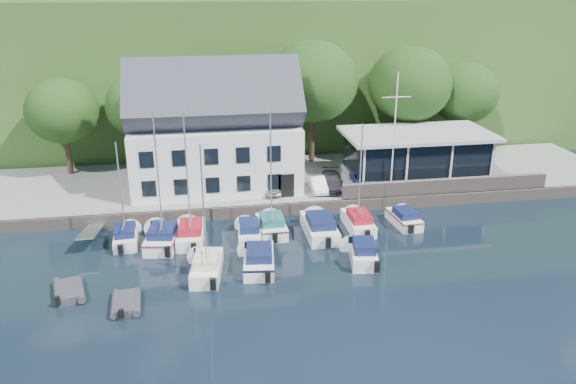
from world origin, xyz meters
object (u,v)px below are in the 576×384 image
boat_r1_6 (360,176)px  boat_r2_3 (363,251)px  boat_r1_4 (271,176)px  car_blue (364,180)px  car_silver (270,187)px  boat_r2_1 (203,207)px  dinghy_1 (126,302)px  car_white (318,184)px  boat_r2_2 (259,257)px  boat_r1_0 (121,189)px  boat_r1_2 (188,183)px  dinghy_0 (69,290)px  car_dgrey (331,181)px  boat_r1_7 (404,217)px  boat_r1_5 (320,225)px  club_pavilion (416,154)px  flagpole (394,133)px  harbor_building (215,136)px  boat_r1_1 (158,182)px  boat_r1_3 (249,229)px

boat_r1_6 → boat_r2_3: (-1.18, -5.25, -3.47)m
boat_r1_4 → car_blue: bearing=33.4°
car_silver → boat_r2_1: bearing=-120.9°
boat_r1_6 → dinghy_1: bearing=-152.1°
car_white → boat_r2_2: bearing=-118.1°
boat_r1_0 → boat_r1_2: 4.68m
boat_r1_6 → dinghy_0: (-19.94, -6.64, -3.89)m
boat_r1_0 → boat_r2_1: bearing=-49.3°
car_silver → boat_r2_3: 12.30m
car_dgrey → boat_r1_7: bearing=-43.6°
boat_r1_5 → boat_r1_7: boat_r1_5 is taller
boat_r2_3 → car_silver: bearing=122.9°
boat_r2_1 → dinghy_0: bearing=-164.5°
car_blue → boat_r1_5: car_blue is taller
boat_r1_5 → boat_r2_1: boat_r2_1 is taller
club_pavilion → car_blue: club_pavilion is taller
car_dgrey → boat_r2_2: bearing=-112.1°
car_silver → flagpole: (10.21, -1.10, 4.45)m
boat_r1_2 → dinghy_1: size_ratio=3.09×
harbor_building → car_white: 9.66m
car_white → flagpole: bearing=-7.9°
harbor_building → boat_r1_6: size_ratio=1.70×
boat_r1_0 → boat_r2_1: (5.65, -5.75, 0.64)m
boat_r1_6 → boat_r1_2: bearing=-179.3°
car_silver → car_dgrey: car_dgrey is taller
car_silver → boat_r2_3: size_ratio=0.62×
boat_r1_1 → boat_r1_5: size_ratio=1.33×
car_white → car_blue: car_blue is taller
club_pavilion → boat_r1_1: bearing=-158.2°
club_pavilion → flagpole: (-3.47, -3.43, 2.97)m
boat_r1_2 → boat_r1_5: bearing=1.3°
boat_r1_6 → boat_r2_1: 12.87m
boat_r1_2 → boat_r2_1: (0.99, -5.39, 0.30)m
boat_r1_0 → dinghy_1: size_ratio=2.86×
flagpole → boat_r1_4: bearing=-156.5°
boat_r2_3 → boat_r2_1: bearing=-168.7°
boat_r1_2 → flagpole: bearing=21.0°
boat_r1_7 → boat_r1_1: bearing=176.7°
boat_r1_0 → boat_r1_1: boat_r1_1 is taller
boat_r1_1 → boat_r1_6: boat_r1_1 is taller
car_silver → boat_r1_1: 11.33m
boat_r1_0 → boat_r1_2: boat_r1_2 is taller
boat_r2_2 → boat_r2_3: boat_r2_3 is taller
flagpole → boat_r1_0: flagpole is taller
car_silver → boat_r2_3: car_silver is taller
boat_r1_2 → boat_r2_3: bearing=-20.0°
harbor_building → flagpole: size_ratio=1.43×
boat_r1_4 → boat_r1_0: bearing=178.7°
car_dgrey → boat_r1_0: size_ratio=0.54×
boat_r1_3 → dinghy_1: (-7.98, -8.22, -0.35)m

